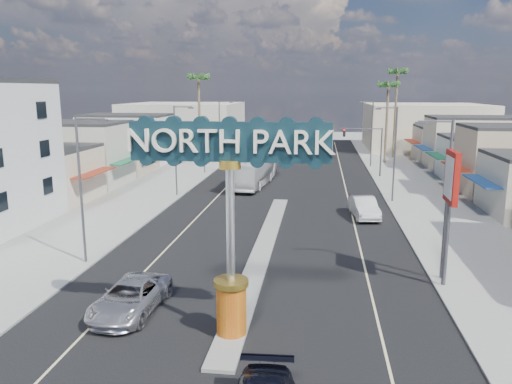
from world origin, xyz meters
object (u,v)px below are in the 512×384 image
(streetlight_l_mid, at_px, (177,146))
(bank_pylon_sign, at_px, (451,185))
(streetlight_l_far, at_px, (221,129))
(palm_right_far, at_px, (397,77))
(streetlight_r_far, at_px, (371,130))
(streetlight_r_near, at_px, (444,192))
(streetlight_r_mid, at_px, (393,149))
(car_parked_right, at_px, (364,207))
(traffic_signal_right, at_px, (366,142))
(traffic_signal_left, at_px, (218,140))
(suv_left, at_px, (130,297))
(gateway_sign, at_px, (230,204))
(city_bus, at_px, (254,170))
(palm_left_far, at_px, (199,82))
(palm_right_mid, at_px, (388,89))
(streetlight_l_near, at_px, (83,183))

(streetlight_l_mid, distance_m, bank_pylon_sign, 29.67)
(streetlight_l_far, relative_size, palm_right_far, 0.64)
(streetlight_r_far, bearing_deg, palm_right_far, 65.45)
(streetlight_l_mid, distance_m, streetlight_r_near, 28.90)
(streetlight_r_mid, distance_m, car_parked_right, 8.10)
(traffic_signal_right, xyz_separation_m, streetlight_r_far, (1.25, 8.01, 0.79))
(traffic_signal_right, bearing_deg, car_parked_right, -94.99)
(traffic_signal_left, height_order, streetlight_l_mid, streetlight_l_mid)
(suv_left, height_order, car_parked_right, car_parked_right)
(streetlight_r_near, distance_m, suv_left, 17.43)
(streetlight_r_far, xyz_separation_m, palm_right_far, (4.57, 10.00, 7.32))
(streetlight_r_near, relative_size, palm_right_far, 0.64)
(gateway_sign, xyz_separation_m, streetlight_r_far, (10.43, 50.02, -0.86))
(gateway_sign, bearing_deg, streetlight_r_far, 78.22)
(palm_right_far, distance_m, bank_pylon_sign, 53.63)
(streetlight_l_far, relative_size, car_parked_right, 1.73)
(city_bus, bearing_deg, streetlight_r_mid, -20.39)
(streetlight_r_near, relative_size, palm_left_far, 0.69)
(suv_left, relative_size, car_parked_right, 1.07)
(suv_left, bearing_deg, palm_left_far, 102.66)
(car_parked_right, bearing_deg, city_bus, 122.58)
(gateway_sign, height_order, suv_left, gateway_sign)
(palm_right_far, relative_size, car_parked_right, 2.70)
(traffic_signal_left, distance_m, streetlight_r_mid, 24.11)
(traffic_signal_right, xyz_separation_m, streetlight_l_far, (-19.62, 8.01, 0.79))
(traffic_signal_right, xyz_separation_m, bank_pylon_sign, (1.31, -35.02, 1.39))
(streetlight_l_mid, distance_m, streetlight_r_far, 30.32)
(streetlight_l_far, xyz_separation_m, bank_pylon_sign, (20.93, -43.02, 0.60))
(palm_right_mid, bearing_deg, streetlight_l_far, -170.31)
(streetlight_l_near, bearing_deg, streetlight_r_near, 0.00)
(gateway_sign, height_order, streetlight_l_far, gateway_sign)
(streetlight_l_near, bearing_deg, traffic_signal_left, 87.90)
(streetlight_l_mid, height_order, car_parked_right, streetlight_l_mid)
(traffic_signal_right, xyz_separation_m, streetlight_r_near, (1.25, -33.99, 0.79))
(traffic_signal_right, distance_m, city_bus, 14.89)
(suv_left, bearing_deg, streetlight_l_mid, 104.31)
(palm_right_far, bearing_deg, streetlight_r_mid, -98.12)
(streetlight_l_mid, xyz_separation_m, streetlight_r_near, (20.87, -20.00, 0.00))
(streetlight_l_near, distance_m, streetlight_r_far, 46.90)
(traffic_signal_left, xyz_separation_m, car_parked_right, (16.60, -20.23, -3.42))
(palm_right_mid, bearing_deg, streetlight_r_far, -122.69)
(traffic_signal_right, xyz_separation_m, city_bus, (-12.84, -7.10, -2.53))
(streetlight_r_mid, bearing_deg, streetlight_r_near, -90.00)
(streetlight_r_far, height_order, palm_left_far, palm_left_far)
(streetlight_l_far, distance_m, streetlight_r_near, 46.90)
(streetlight_r_near, bearing_deg, streetlight_l_mid, 136.21)
(gateway_sign, height_order, bank_pylon_sign, gateway_sign)
(streetlight_r_mid, bearing_deg, suv_left, -120.81)
(streetlight_r_near, bearing_deg, car_parked_right, 102.35)
(traffic_signal_right, height_order, palm_right_mid, palm_right_mid)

